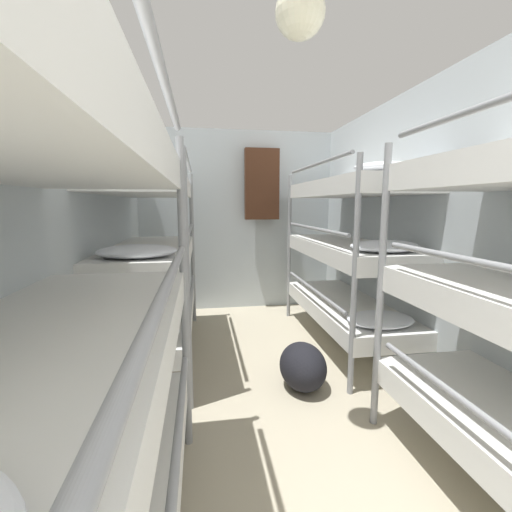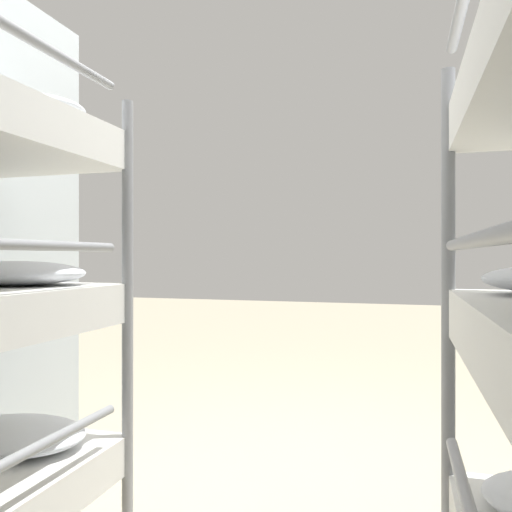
{
  "view_description": "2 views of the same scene",
  "coord_description": "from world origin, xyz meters",
  "px_view_note": "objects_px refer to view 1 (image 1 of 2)",
  "views": [
    {
      "loc": [
        -0.49,
        0.52,
        1.4
      ],
      "look_at": [
        0.1,
        4.14,
        0.85
      ],
      "focal_mm": 24.0,
      "sensor_mm": 36.0,
      "label": 1
    },
    {
      "loc": [
        -0.45,
        2.3,
        1.14
      ],
      "look_at": [
        0.13,
        0.33,
        1.14
      ],
      "focal_mm": 35.0,
      "sensor_mm": 36.0,
      "label": 2
    }
  ],
  "objects_px": {
    "bunk_stack_left_near": "(34,373)",
    "hanging_coat": "(262,184)",
    "bunk_stack_left_far": "(151,254)",
    "bunk_stack_right_far": "(349,250)",
    "duffel_bag": "(303,366)"
  },
  "relations": [
    {
      "from": "bunk_stack_left_near",
      "to": "hanging_coat",
      "type": "height_order",
      "value": "hanging_coat"
    },
    {
      "from": "bunk_stack_left_near",
      "to": "hanging_coat",
      "type": "relative_size",
      "value": 2.09
    },
    {
      "from": "bunk_stack_left_far",
      "to": "bunk_stack_right_far",
      "type": "relative_size",
      "value": 1.0
    },
    {
      "from": "bunk_stack_right_far",
      "to": "hanging_coat",
      "type": "bearing_deg",
      "value": 114.68
    },
    {
      "from": "bunk_stack_right_far",
      "to": "duffel_bag",
      "type": "height_order",
      "value": "bunk_stack_right_far"
    },
    {
      "from": "bunk_stack_left_near",
      "to": "duffel_bag",
      "type": "relative_size",
      "value": 4.14
    },
    {
      "from": "bunk_stack_left_far",
      "to": "duffel_bag",
      "type": "relative_size",
      "value": 4.14
    },
    {
      "from": "bunk_stack_right_far",
      "to": "bunk_stack_left_near",
      "type": "bearing_deg",
      "value": -130.16
    },
    {
      "from": "bunk_stack_left_far",
      "to": "bunk_stack_right_far",
      "type": "height_order",
      "value": "same"
    },
    {
      "from": "bunk_stack_left_far",
      "to": "bunk_stack_right_far",
      "type": "distance_m",
      "value": 1.85
    },
    {
      "from": "bunk_stack_left_far",
      "to": "duffel_bag",
      "type": "height_order",
      "value": "bunk_stack_left_far"
    },
    {
      "from": "bunk_stack_left_far",
      "to": "hanging_coat",
      "type": "distance_m",
      "value": 1.95
    },
    {
      "from": "bunk_stack_right_far",
      "to": "hanging_coat",
      "type": "relative_size",
      "value": 2.09
    },
    {
      "from": "bunk_stack_left_near",
      "to": "hanging_coat",
      "type": "bearing_deg",
      "value": 70.77
    },
    {
      "from": "hanging_coat",
      "to": "bunk_stack_left_far",
      "type": "bearing_deg",
      "value": -132.56
    }
  ]
}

